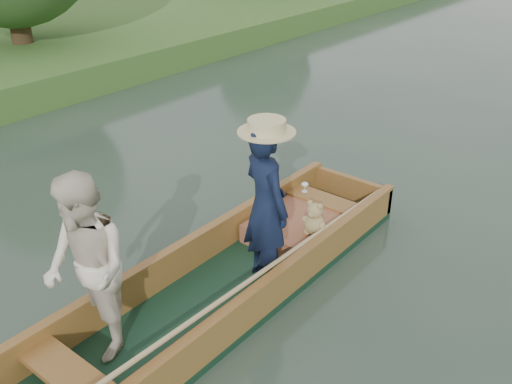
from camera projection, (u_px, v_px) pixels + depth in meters
The scene contains 2 objects.
ground at pixel (217, 302), 5.49m from camera, with size 120.00×120.00×0.00m, color #283D30.
punt at pixel (196, 260), 5.13m from camera, with size 1.31×5.00×1.74m.
Camera 1 is at (3.03, -3.17, 3.48)m, focal length 40.00 mm.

